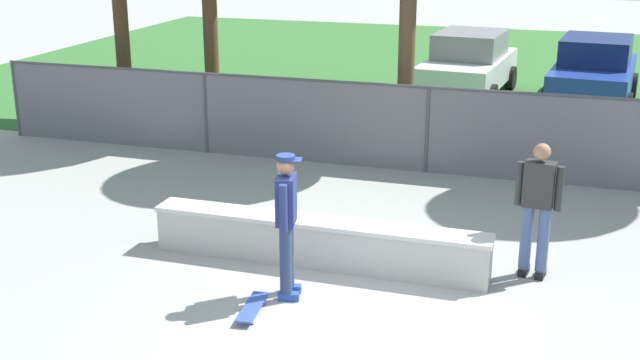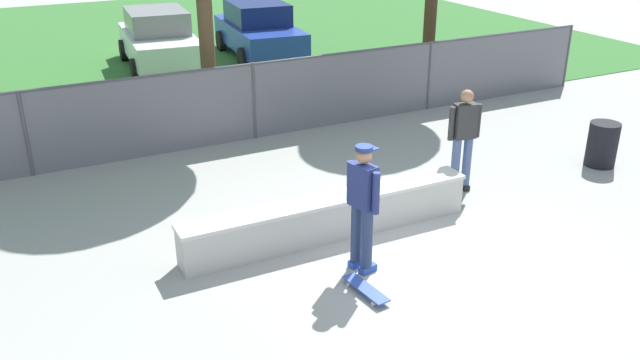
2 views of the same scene
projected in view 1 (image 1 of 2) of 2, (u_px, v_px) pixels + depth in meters
ground_plane at (340, 308)px, 9.96m from camera, size 80.00×80.00×0.00m
grass_strip at (488, 73)px, 24.51m from camera, size 29.66×20.00×0.02m
concrete_ledge at (318, 242)px, 11.10m from camera, size 4.67×0.51×0.64m
skateboarder at (287, 219)px, 9.94m from camera, size 0.35×0.59×1.84m
skateboard at (252, 307)px, 9.81m from camera, size 0.28×0.82×0.09m
chainlink_fence at (427, 125)px, 14.89m from camera, size 17.73×0.07×1.62m
car_white at (468, 64)px, 21.20m from camera, size 2.31×4.35×1.66m
car_blue at (594, 71)px, 20.26m from camera, size 2.31×4.35×1.66m
bystander at (538, 204)px, 10.51m from camera, size 0.59×0.32×1.82m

